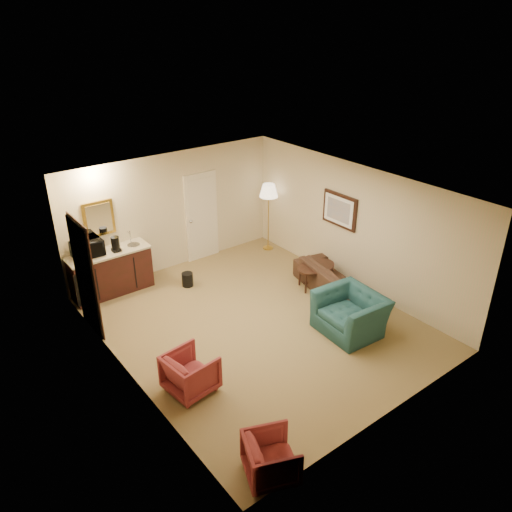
{
  "coord_description": "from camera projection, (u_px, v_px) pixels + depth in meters",
  "views": [
    {
      "loc": [
        -4.75,
        -6.18,
        5.26
      ],
      "look_at": [
        0.37,
        0.5,
        1.09
      ],
      "focal_mm": 35.0,
      "sensor_mm": 36.0,
      "label": 1
    }
  ],
  "objects": [
    {
      "name": "wetbar_cabinet",
      "position": [
        111.0,
        272.0,
        10.15
      ],
      "size": [
        1.64,
        0.58,
        0.92
      ],
      "primitive_type": "cube",
      "color": "#381311",
      "rests_on": "ground"
    },
    {
      "name": "rose_chair_near",
      "position": [
        190.0,
        371.0,
        7.53
      ],
      "size": [
        0.73,
        0.76,
        0.71
      ],
      "primitive_type": "imported",
      "rotation": [
        0.0,
        0.0,
        1.69
      ],
      "color": "maroon",
      "rests_on": "ground"
    },
    {
      "name": "coffee_table",
      "position": [
        316.0,
        276.0,
        10.41
      ],
      "size": [
        1.03,
        0.86,
        0.5
      ],
      "primitive_type": "cube",
      "rotation": [
        0.0,
        0.0,
        -0.36
      ],
      "color": "#331611",
      "rests_on": "ground"
    },
    {
      "name": "microwave",
      "position": [
        87.0,
        247.0,
        9.68
      ],
      "size": [
        0.58,
        0.33,
        0.39
      ],
      "primitive_type": "imported",
      "rotation": [
        0.0,
        0.0,
        0.01
      ],
      "color": "black",
      "rests_on": "wetbar_cabinet"
    },
    {
      "name": "waste_bin",
      "position": [
        187.0,
        279.0,
        10.51
      ],
      "size": [
        0.24,
        0.24,
        0.3
      ],
      "primitive_type": "cylinder",
      "rotation": [
        0.0,
        0.0,
        0.04
      ],
      "color": "black",
      "rests_on": "ground"
    },
    {
      "name": "floor_lamp",
      "position": [
        268.0,
        217.0,
        11.86
      ],
      "size": [
        0.58,
        0.58,
        1.65
      ],
      "primitive_type": "cube",
      "rotation": [
        0.0,
        0.0,
        0.43
      ],
      "color": "gold",
      "rests_on": "ground"
    },
    {
      "name": "teal_armchair",
      "position": [
        351.0,
        307.0,
        8.88
      ],
      "size": [
        0.82,
        1.19,
        0.99
      ],
      "primitive_type": "imported",
      "rotation": [
        0.0,
        0.0,
        -1.64
      ],
      "color": "#1E4C4C",
      "rests_on": "ground"
    },
    {
      "name": "rose_chair_far",
      "position": [
        271.0,
        456.0,
        6.14
      ],
      "size": [
        0.78,
        0.8,
        0.65
      ],
      "primitive_type": "imported",
      "rotation": [
        0.0,
        0.0,
        1.19
      ],
      "color": "maroon",
      "rests_on": "ground"
    },
    {
      "name": "sofa",
      "position": [
        333.0,
        275.0,
        10.18
      ],
      "size": [
        0.94,
        2.03,
        0.76
      ],
      "primitive_type": "imported",
      "rotation": [
        0.0,
        0.0,
        1.37
      ],
      "color": "black",
      "rests_on": "ground"
    },
    {
      "name": "ground",
      "position": [
        256.0,
        323.0,
        9.32
      ],
      "size": [
        6.0,
        6.0,
        0.0
      ],
      "primitive_type": "plane",
      "color": "olive",
      "rests_on": "ground"
    },
    {
      "name": "room_walls",
      "position": [
        226.0,
        227.0,
        9.05
      ],
      "size": [
        5.02,
        6.01,
        2.61
      ],
      "color": "beige",
      "rests_on": "ground"
    },
    {
      "name": "coffee_maker",
      "position": [
        115.0,
        244.0,
        9.9
      ],
      "size": [
        0.18,
        0.18,
        0.31
      ],
      "primitive_type": "cylinder",
      "rotation": [
        0.0,
        0.0,
        0.07
      ],
      "color": "black",
      "rests_on": "wetbar_cabinet"
    }
  ]
}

